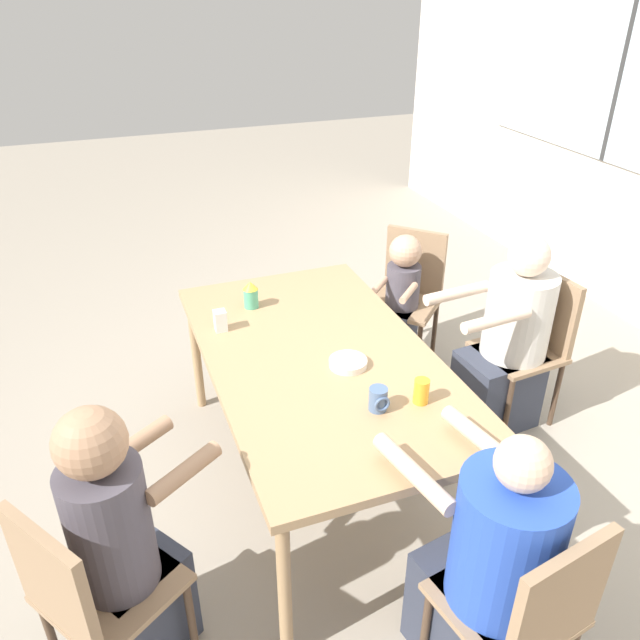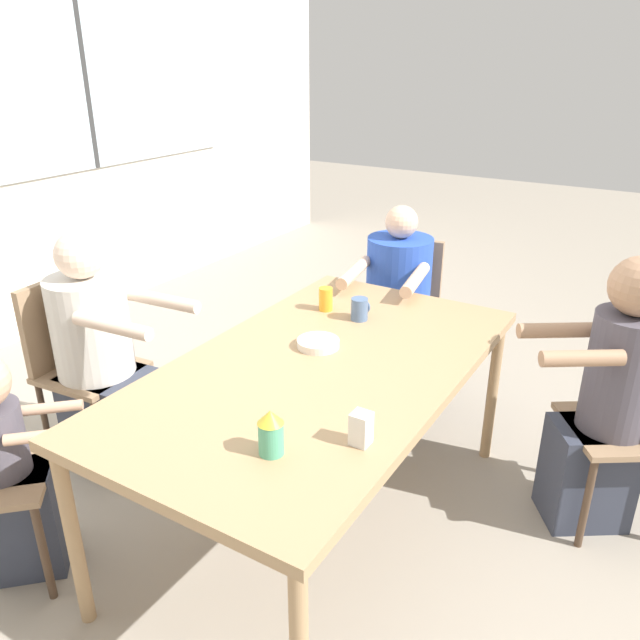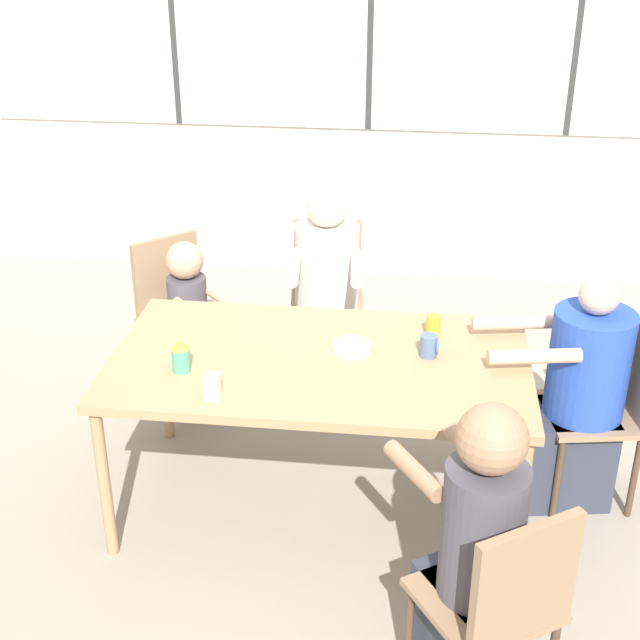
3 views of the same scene
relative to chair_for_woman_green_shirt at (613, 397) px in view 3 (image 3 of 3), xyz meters
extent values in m
plane|color=gray|center=(-1.27, -0.22, -0.52)|extent=(16.00, 16.00, 0.00)
cube|color=silver|center=(-1.27, 2.50, 0.88)|extent=(8.40, 0.06, 2.80)
cube|color=silver|center=(-1.27, 2.45, 1.13)|extent=(5.20, 0.02, 1.19)
cube|color=#333333|center=(-2.57, 2.45, 1.13)|extent=(0.04, 0.01, 1.19)
cube|color=#333333|center=(-1.27, 2.45, 1.13)|extent=(0.04, 0.01, 1.19)
cube|color=#333333|center=(0.03, 2.45, 1.13)|extent=(0.04, 0.01, 1.19)
cube|color=tan|center=(-1.27, -0.22, 0.21)|extent=(1.76, 0.98, 0.04)
cylinder|color=tan|center=(-2.10, -0.67, -0.16)|extent=(0.05, 0.05, 0.71)
cylinder|color=tan|center=(-0.44, -0.67, -0.16)|extent=(0.05, 0.05, 0.71)
cylinder|color=tan|center=(-2.10, 0.22, -0.16)|extent=(0.05, 0.05, 0.71)
cylinder|color=tan|center=(-0.44, 0.22, -0.16)|extent=(0.05, 0.05, 0.71)
cube|color=#937556|center=(-0.09, -0.02, -0.08)|extent=(0.46, 0.46, 0.03)
cube|color=#937556|center=(0.09, 0.02, 0.14)|extent=(0.10, 0.38, 0.42)
cylinder|color=#4C3828|center=(-0.23, -0.21, -0.31)|extent=(0.03, 0.03, 0.42)
cylinder|color=#4C3828|center=(-0.29, 0.12, -0.31)|extent=(0.03, 0.03, 0.42)
cylinder|color=#4C3828|center=(0.11, -0.15, -0.31)|extent=(0.03, 0.03, 0.42)
cylinder|color=#4C3828|center=(0.05, 0.18, -0.31)|extent=(0.03, 0.03, 0.42)
cube|color=#937556|center=(-1.38, 0.97, -0.08)|extent=(0.43, 0.43, 0.03)
cube|color=#937556|center=(-1.39, 1.15, 0.14)|extent=(0.38, 0.07, 0.42)
cylinder|color=#4C3828|center=(-1.19, 0.81, -0.31)|extent=(0.03, 0.03, 0.42)
cylinder|color=#4C3828|center=(-1.53, 0.78, -0.31)|extent=(0.03, 0.03, 0.42)
cylinder|color=#4C3828|center=(-1.22, 1.15, -0.31)|extent=(0.03, 0.03, 0.42)
cylinder|color=#4C3828|center=(-1.56, 1.12, -0.31)|extent=(0.03, 0.03, 0.42)
cube|color=#937556|center=(-0.61, -1.22, -0.08)|extent=(0.55, 0.55, 0.03)
cube|color=#937556|center=(-0.51, -1.37, 0.14)|extent=(0.34, 0.24, 0.42)
cylinder|color=#4C3828|center=(-0.84, -1.18, -0.31)|extent=(0.03, 0.03, 0.42)
cylinder|color=#4C3828|center=(-0.56, -0.99, -0.31)|extent=(0.03, 0.03, 0.42)
cube|color=#937556|center=(-2.10, 0.64, -0.08)|extent=(0.57, 0.57, 0.03)
cube|color=#937556|center=(-2.22, 0.77, 0.14)|extent=(0.30, 0.29, 0.42)
cylinder|color=#4C3828|center=(-1.86, 0.64, -0.31)|extent=(0.03, 0.03, 0.42)
cylinder|color=#4C3828|center=(-2.10, 0.40, -0.31)|extent=(0.03, 0.03, 0.42)
cylinder|color=#4C3828|center=(-2.09, 0.88, -0.31)|extent=(0.03, 0.03, 0.42)
cylinder|color=#4C3828|center=(-2.34, 0.65, -0.31)|extent=(0.03, 0.03, 0.42)
cube|color=#333847|center=(-0.20, -0.04, -0.29)|extent=(0.46, 0.38, 0.44)
cylinder|color=#284CB7|center=(-0.13, -0.02, 0.17)|extent=(0.35, 0.35, 0.48)
sphere|color=#DBB293|center=(-0.13, -0.02, 0.50)|extent=(0.17, 0.17, 0.17)
cylinder|color=#DBB293|center=(-0.39, -0.23, 0.30)|extent=(0.39, 0.13, 0.06)
cylinder|color=#DBB293|center=(-0.45, 0.08, 0.30)|extent=(0.39, 0.13, 0.06)
cube|color=#333847|center=(-1.37, 0.86, -0.29)|extent=(0.35, 0.44, 0.44)
cylinder|color=beige|center=(-1.37, 0.93, 0.16)|extent=(0.35, 0.35, 0.46)
sphere|color=beige|center=(-1.37, 0.93, 0.50)|extent=(0.21, 0.21, 0.21)
cylinder|color=beige|center=(-1.19, 0.65, 0.28)|extent=(0.09, 0.39, 0.06)
cylinder|color=beige|center=(-1.50, 0.62, 0.28)|extent=(0.09, 0.39, 0.06)
cube|color=#333847|center=(-0.66, -1.15, -0.29)|extent=(0.38, 0.40, 0.44)
cylinder|color=#4C4751|center=(-0.63, -1.19, 0.17)|extent=(0.27, 0.27, 0.48)
sphere|color=#A37A5B|center=(-0.63, -1.19, 0.53)|extent=(0.22, 0.22, 0.22)
cylinder|color=#A37A5B|center=(-0.86, -1.07, 0.30)|extent=(0.21, 0.28, 0.06)
cylinder|color=#A37A5B|center=(-0.66, -0.93, 0.30)|extent=(0.21, 0.28, 0.06)
cube|color=#333847|center=(-2.04, 0.58, -0.29)|extent=(0.31, 0.31, 0.44)
cylinder|color=#4C4751|center=(-2.07, 0.61, 0.06)|extent=(0.21, 0.21, 0.27)
sphere|color=tan|center=(-2.07, 0.61, 0.29)|extent=(0.19, 0.19, 0.19)
cylinder|color=tan|center=(-1.88, 0.55, 0.12)|extent=(0.19, 0.19, 0.04)
cylinder|color=tan|center=(-2.02, 0.42, 0.12)|extent=(0.19, 0.19, 0.04)
cylinder|color=slate|center=(-0.82, -0.15, 0.28)|extent=(0.07, 0.07, 0.10)
torus|color=slate|center=(-0.78, -0.15, 0.28)|extent=(0.01, 0.07, 0.07)
cylinder|color=#4CA57F|center=(-1.82, -0.40, 0.28)|extent=(0.07, 0.07, 0.10)
cone|color=gold|center=(-1.82, -0.40, 0.35)|extent=(0.08, 0.08, 0.04)
cylinder|color=gold|center=(-0.80, 0.03, 0.28)|extent=(0.06, 0.06, 0.11)
cube|color=silver|center=(-1.64, -0.59, 0.28)|extent=(0.06, 0.06, 0.10)
cylinder|color=silver|center=(-1.15, -0.14, 0.25)|extent=(0.17, 0.17, 0.03)
camera|label=1|loc=(0.94, -1.05, 1.75)|focal=35.00mm
camera|label=2|loc=(-3.03, -1.30, 1.30)|focal=35.00mm
camera|label=3|loc=(-0.87, -3.48, 2.04)|focal=50.00mm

